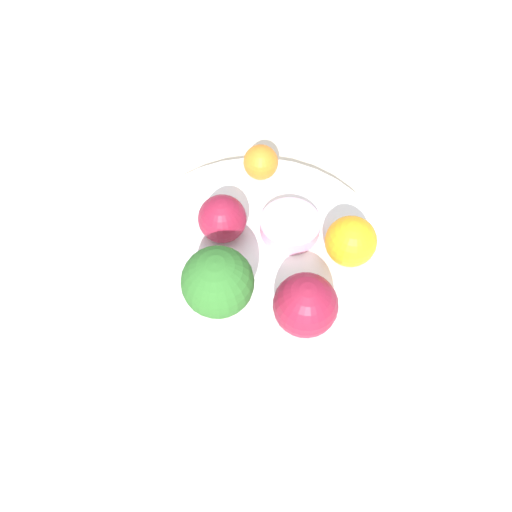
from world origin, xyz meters
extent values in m
plane|color=gray|center=(0.00, 0.00, 0.00)|extent=(6.00, 6.00, 0.00)
cube|color=beige|center=(0.00, 0.00, 0.01)|extent=(1.20, 1.20, 0.02)
cylinder|color=white|center=(0.00, 0.00, 0.03)|extent=(0.26, 0.26, 0.03)
cylinder|color=#8CB76B|center=(-0.05, 0.03, 0.06)|extent=(0.02, 0.02, 0.03)
sphere|color=#2D6B28|center=(-0.05, 0.03, 0.10)|extent=(0.06, 0.06, 0.06)
sphere|color=maroon|center=(0.04, 0.03, 0.07)|extent=(0.05, 0.05, 0.05)
sphere|color=maroon|center=(-0.06, -0.04, 0.08)|extent=(0.05, 0.05, 0.05)
sphere|color=orange|center=(0.00, -0.09, 0.07)|extent=(0.05, 0.05, 0.05)
sphere|color=orange|center=(0.11, -0.01, 0.07)|extent=(0.04, 0.04, 0.04)
cylinder|color=#EA9EC6|center=(0.03, -0.04, 0.06)|extent=(0.06, 0.06, 0.02)
camera|label=1|loc=(-0.24, 0.02, 0.45)|focal=35.00mm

